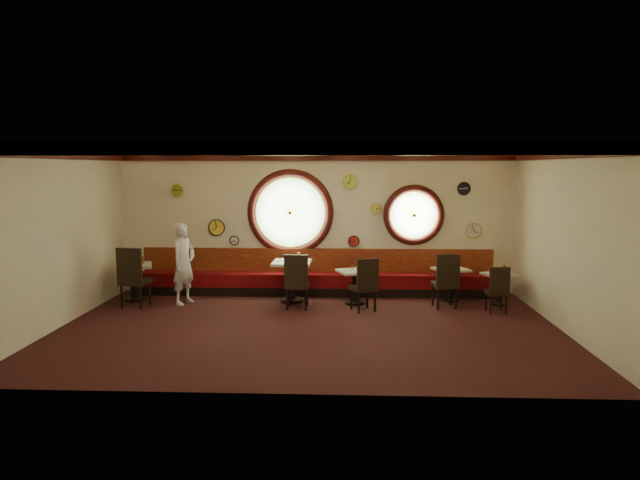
{
  "coord_description": "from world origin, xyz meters",
  "views": [
    {
      "loc": [
        0.64,
        -9.95,
        2.88
      ],
      "look_at": [
        0.17,
        0.8,
        1.5
      ],
      "focal_mm": 32.0,
      "sensor_mm": 36.0,
      "label": 1
    }
  ],
  "objects_px": {
    "condiment_d_bottle": "(455,263)",
    "condiment_e_pepper": "(499,272)",
    "table_b": "(292,276)",
    "condiment_e_bottle": "(504,269)",
    "table_a": "(135,278)",
    "condiment_c_salt": "(352,268)",
    "table_c": "(355,283)",
    "table_d": "(451,280)",
    "condiment_d_salt": "(445,266)",
    "condiment_e_salt": "(498,271)",
    "waiter": "(184,263)",
    "condiment_a_bottle": "(143,260)",
    "chair_e": "(498,287)",
    "condiment_a_pepper": "(133,262)",
    "chair_a": "(132,273)",
    "condiment_c_bottle": "(359,266)",
    "condiment_a_salt": "(129,262)",
    "chair_b": "(297,278)",
    "condiment_b_bottle": "(299,257)",
    "table_e": "(500,285)",
    "condiment_c_pepper": "(357,268)",
    "chair_c": "(366,281)",
    "chair_d": "(446,277)",
    "condiment_b_salt": "(290,258)",
    "condiment_d_pepper": "(452,267)"
  },
  "relations": [
    {
      "from": "condiment_d_salt",
      "to": "condiment_a_bottle",
      "type": "bearing_deg",
      "value": -178.7
    },
    {
      "from": "condiment_d_pepper",
      "to": "table_a",
      "type": "bearing_deg",
      "value": -178.48
    },
    {
      "from": "table_a",
      "to": "condiment_c_salt",
      "type": "distance_m",
      "value": 4.71
    },
    {
      "from": "condiment_d_bottle",
      "to": "chair_c",
      "type": "bearing_deg",
      "value": -150.14
    },
    {
      "from": "chair_e",
      "to": "condiment_e_pepper",
      "type": "relative_size",
      "value": 5.31
    },
    {
      "from": "table_c",
      "to": "table_d",
      "type": "height_order",
      "value": "table_c"
    },
    {
      "from": "table_b",
      "to": "condiment_a_bottle",
      "type": "xyz_separation_m",
      "value": [
        -3.28,
        0.13,
        0.31
      ]
    },
    {
      "from": "chair_a",
      "to": "condiment_a_bottle",
      "type": "height_order",
      "value": "chair_a"
    },
    {
      "from": "table_a",
      "to": "table_e",
      "type": "relative_size",
      "value": 1.18
    },
    {
      "from": "chair_d",
      "to": "condiment_e_pepper",
      "type": "bearing_deg",
      "value": 8.0
    },
    {
      "from": "chair_a",
      "to": "waiter",
      "type": "relative_size",
      "value": 0.45
    },
    {
      "from": "table_c",
      "to": "condiment_a_salt",
      "type": "height_order",
      "value": "condiment_a_salt"
    },
    {
      "from": "chair_c",
      "to": "condiment_d_salt",
      "type": "height_order",
      "value": "chair_c"
    },
    {
      "from": "waiter",
      "to": "table_d",
      "type": "bearing_deg",
      "value": -62.36
    },
    {
      "from": "condiment_e_salt",
      "to": "chair_a",
      "type": "bearing_deg",
      "value": -175.05
    },
    {
      "from": "table_b",
      "to": "condiment_b_salt",
      "type": "bearing_deg",
      "value": 111.41
    },
    {
      "from": "chair_c",
      "to": "condiment_a_salt",
      "type": "xyz_separation_m",
      "value": [
        -5.07,
        0.79,
        0.22
      ]
    },
    {
      "from": "condiment_e_salt",
      "to": "waiter",
      "type": "relative_size",
      "value": 0.06
    },
    {
      "from": "table_d",
      "to": "chair_e",
      "type": "relative_size",
      "value": 1.43
    },
    {
      "from": "chair_a",
      "to": "condiment_c_pepper",
      "type": "height_order",
      "value": "chair_a"
    },
    {
      "from": "chair_a",
      "to": "condiment_c_pepper",
      "type": "distance_m",
      "value": 4.63
    },
    {
      "from": "condiment_d_pepper",
      "to": "waiter",
      "type": "xyz_separation_m",
      "value": [
        -5.69,
        -0.43,
        0.1
      ]
    },
    {
      "from": "table_c",
      "to": "condiment_c_bottle",
      "type": "distance_m",
      "value": 0.36
    },
    {
      "from": "condiment_a_bottle",
      "to": "condiment_b_bottle",
      "type": "relative_size",
      "value": 0.82
    },
    {
      "from": "condiment_c_salt",
      "to": "condiment_e_salt",
      "type": "xyz_separation_m",
      "value": [
        3.07,
        0.06,
        -0.06
      ]
    },
    {
      "from": "condiment_a_pepper",
      "to": "condiment_e_pepper",
      "type": "xyz_separation_m",
      "value": [
        7.76,
        -0.05,
        -0.13
      ]
    },
    {
      "from": "chair_a",
      "to": "chair_e",
      "type": "bearing_deg",
      "value": 5.91
    },
    {
      "from": "waiter",
      "to": "table_c",
      "type": "bearing_deg",
      "value": -65.53
    },
    {
      "from": "condiment_d_bottle",
      "to": "condiment_e_pepper",
      "type": "distance_m",
      "value": 0.95
    },
    {
      "from": "chair_c",
      "to": "condiment_c_salt",
      "type": "height_order",
      "value": "chair_c"
    },
    {
      "from": "condiment_c_salt",
      "to": "waiter",
      "type": "xyz_separation_m",
      "value": [
        -3.55,
        -0.19,
        0.09
      ]
    },
    {
      "from": "table_d",
      "to": "chair_b",
      "type": "xyz_separation_m",
      "value": [
        -3.26,
        -0.9,
        0.2
      ]
    },
    {
      "from": "chair_b",
      "to": "condiment_d_pepper",
      "type": "height_order",
      "value": "chair_b"
    },
    {
      "from": "chair_c",
      "to": "condiment_a_bottle",
      "type": "bearing_deg",
      "value": 145.5
    },
    {
      "from": "condiment_c_bottle",
      "to": "chair_b",
      "type": "bearing_deg",
      "value": -154.61
    },
    {
      "from": "condiment_d_salt",
      "to": "condiment_e_salt",
      "type": "bearing_deg",
      "value": -14.99
    },
    {
      "from": "table_a",
      "to": "chair_b",
      "type": "xyz_separation_m",
      "value": [
        3.57,
        -0.65,
        0.16
      ]
    },
    {
      "from": "table_d",
      "to": "table_e",
      "type": "relative_size",
      "value": 1.08
    },
    {
      "from": "table_e",
      "to": "condiment_d_pepper",
      "type": "distance_m",
      "value": 1.04
    },
    {
      "from": "condiment_b_salt",
      "to": "condiment_a_bottle",
      "type": "distance_m",
      "value": 3.23
    },
    {
      "from": "condiment_a_bottle",
      "to": "condiment_d_bottle",
      "type": "relative_size",
      "value": 0.85
    },
    {
      "from": "table_b",
      "to": "condiment_c_bottle",
      "type": "relative_size",
      "value": 6.25
    },
    {
      "from": "table_b",
      "to": "condiment_e_bottle",
      "type": "relative_size",
      "value": 5.01
    },
    {
      "from": "table_c",
      "to": "condiment_b_salt",
      "type": "xyz_separation_m",
      "value": [
        -1.39,
        0.26,
        0.48
      ]
    },
    {
      "from": "waiter",
      "to": "condiment_c_pepper",
      "type": "bearing_deg",
      "value": -66.09
    },
    {
      "from": "condiment_b_bottle",
      "to": "condiment_a_pepper",
      "type": "bearing_deg",
      "value": -178.39
    },
    {
      "from": "condiment_d_pepper",
      "to": "condiment_b_bottle",
      "type": "height_order",
      "value": "condiment_b_bottle"
    },
    {
      "from": "condiment_c_bottle",
      "to": "condiment_e_bottle",
      "type": "distance_m",
      "value": 3.05
    },
    {
      "from": "condiment_d_salt",
      "to": "condiment_a_pepper",
      "type": "xyz_separation_m",
      "value": [
        -6.7,
        -0.34,
        0.08
      ]
    },
    {
      "from": "condiment_a_salt",
      "to": "condiment_c_bottle",
      "type": "bearing_deg",
      "value": -0.73
    }
  ]
}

